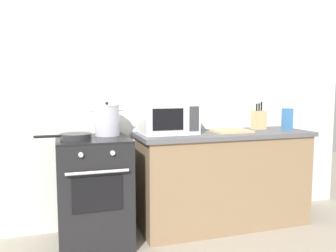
% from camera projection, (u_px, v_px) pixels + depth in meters
% --- Properties ---
extents(back_wall, '(4.40, 0.10, 2.50)m').
position_uv_depth(back_wall, '(155.00, 97.00, 3.41)').
color(back_wall, silver).
rests_on(back_wall, ground_plane).
extents(lower_cabinet_right, '(1.64, 0.56, 0.88)m').
position_uv_depth(lower_cabinet_right, '(223.00, 181.00, 3.35)').
color(lower_cabinet_right, '#8C7051').
rests_on(lower_cabinet_right, ground_plane).
extents(countertop_right, '(1.70, 0.60, 0.04)m').
position_uv_depth(countertop_right, '(224.00, 134.00, 3.30)').
color(countertop_right, '#59595E').
rests_on(countertop_right, lower_cabinet_right).
extents(stove, '(0.60, 0.64, 0.92)m').
position_uv_depth(stove, '(94.00, 191.00, 2.95)').
color(stove, black).
rests_on(stove, ground_plane).
extents(stock_pot, '(0.30, 0.22, 0.30)m').
position_uv_depth(stock_pot, '(107.00, 120.00, 3.04)').
color(stock_pot, silver).
rests_on(stock_pot, stove).
extents(frying_pan, '(0.45, 0.25, 0.05)m').
position_uv_depth(frying_pan, '(75.00, 137.00, 2.80)').
color(frying_pan, '#28282B').
rests_on(frying_pan, stove).
extents(microwave, '(0.50, 0.37, 0.30)m').
position_uv_depth(microwave, '(168.00, 118.00, 3.17)').
color(microwave, white).
rests_on(microwave, countertop_right).
extents(cutting_board, '(0.36, 0.26, 0.02)m').
position_uv_depth(cutting_board, '(231.00, 131.00, 3.30)').
color(cutting_board, tan).
rests_on(cutting_board, countertop_right).
extents(knife_block, '(0.13, 0.10, 0.28)m').
position_uv_depth(knife_block, '(259.00, 120.00, 3.54)').
color(knife_block, tan).
rests_on(knife_block, countertop_right).
extents(pasta_box, '(0.08, 0.08, 0.22)m').
position_uv_depth(pasta_box, '(287.00, 119.00, 3.45)').
color(pasta_box, teal).
rests_on(pasta_box, countertop_right).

